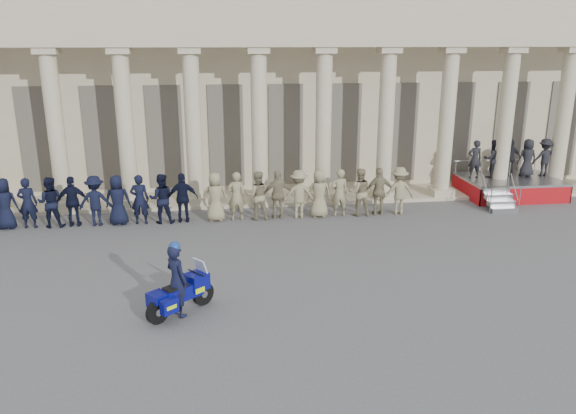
% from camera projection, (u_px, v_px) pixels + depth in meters
% --- Properties ---
extents(ground, '(90.00, 90.00, 0.00)m').
position_uv_depth(ground, '(236.00, 286.00, 15.54)').
color(ground, '#48484B').
rests_on(ground, ground).
extents(building, '(40.00, 12.50, 9.00)m').
position_uv_depth(building, '(223.00, 82.00, 28.27)').
color(building, tan).
rests_on(building, ground).
extents(officer_rank, '(21.22, 0.71, 1.86)m').
position_uv_depth(officer_rank, '(134.00, 199.00, 20.58)').
color(officer_rank, black).
rests_on(officer_rank, ground).
extents(reviewing_stand, '(4.14, 3.90, 2.46)m').
position_uv_depth(reviewing_stand, '(514.00, 166.00, 24.22)').
color(reviewing_stand, gray).
rests_on(reviewing_stand, ground).
extents(motorcycle, '(1.64, 1.47, 1.27)m').
position_uv_depth(motorcycle, '(181.00, 293.00, 13.85)').
color(motorcycle, black).
rests_on(motorcycle, ground).
extents(rider, '(0.77, 0.80, 1.94)m').
position_uv_depth(rider, '(177.00, 279.00, 13.66)').
color(rider, black).
rests_on(rider, ground).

